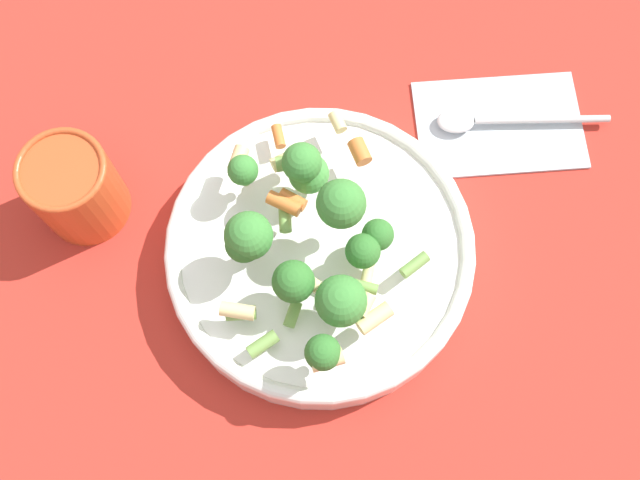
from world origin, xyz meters
The scene contains 6 objects.
ground_plane centered at (0.00, 0.00, 0.00)m, with size 3.00×3.00×0.00m, color #B72D23.
bowl centered at (0.00, 0.00, 0.02)m, with size 0.27×0.27×0.05m.
pasta_salad centered at (0.00, -0.01, 0.08)m, with size 0.21×0.19×0.08m.
cup centered at (-0.17, -0.14, 0.05)m, with size 0.08×0.08×0.09m.
napkin centered at (0.00, 0.22, 0.00)m, with size 0.18×0.19×0.01m.
spoon centered at (-0.01, 0.21, 0.01)m, with size 0.11×0.14×0.01m.
Camera 1 is at (0.16, -0.13, 0.65)m, focal length 42.00 mm.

